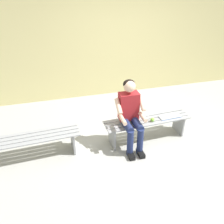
{
  "coord_description": "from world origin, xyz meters",
  "views": [
    {
      "loc": [
        1.64,
        3.5,
        2.81
      ],
      "look_at": [
        0.72,
        0.15,
        0.78
      ],
      "focal_mm": 39.28,
      "sensor_mm": 36.0,
      "label": 1
    }
  ],
  "objects_px": {
    "bench_near": "(147,124)",
    "apple": "(152,120)",
    "person_seated": "(131,113)",
    "bench_far": "(33,142)",
    "book_open": "(170,116)"
  },
  "relations": [
    {
      "from": "person_seated",
      "to": "bench_far",
      "type": "bearing_deg",
      "value": -3.35
    },
    {
      "from": "person_seated",
      "to": "book_open",
      "type": "height_order",
      "value": "person_seated"
    },
    {
      "from": "book_open",
      "to": "apple",
      "type": "bearing_deg",
      "value": 6.33
    },
    {
      "from": "person_seated",
      "to": "apple",
      "type": "bearing_deg",
      "value": -179.05
    },
    {
      "from": "bench_far",
      "to": "apple",
      "type": "relative_size",
      "value": 21.56
    },
    {
      "from": "bench_near",
      "to": "book_open",
      "type": "bearing_deg",
      "value": 175.92
    },
    {
      "from": "bench_far",
      "to": "apple",
      "type": "xyz_separation_m",
      "value": [
        -2.11,
        0.09,
        0.14
      ]
    },
    {
      "from": "bench_near",
      "to": "bench_far",
      "type": "distance_m",
      "value": 2.05
    },
    {
      "from": "bench_near",
      "to": "apple",
      "type": "relative_size",
      "value": 22.12
    },
    {
      "from": "bench_near",
      "to": "person_seated",
      "type": "bearing_deg",
      "value": 14.86
    },
    {
      "from": "bench_far",
      "to": "apple",
      "type": "distance_m",
      "value": 2.11
    },
    {
      "from": "bench_far",
      "to": "book_open",
      "type": "xyz_separation_m",
      "value": [
        -2.48,
        0.03,
        0.11
      ]
    },
    {
      "from": "apple",
      "to": "book_open",
      "type": "relative_size",
      "value": 0.18
    },
    {
      "from": "bench_near",
      "to": "person_seated",
      "type": "xyz_separation_m",
      "value": [
        0.37,
        0.1,
        0.35
      ]
    },
    {
      "from": "bench_near",
      "to": "bench_far",
      "type": "height_order",
      "value": "same"
    }
  ]
}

